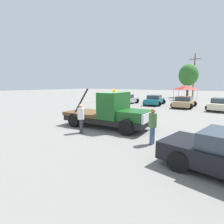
{
  "coord_description": "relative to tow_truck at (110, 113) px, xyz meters",
  "views": [
    {
      "loc": [
        6.78,
        -8.83,
        2.76
      ],
      "look_at": [
        0.5,
        0.0,
        1.05
      ],
      "focal_mm": 28.0,
      "sensor_mm": 36.0,
      "label": 1
    }
  ],
  "objects": [
    {
      "name": "tow_truck",
      "position": [
        0.0,
        0.0,
        0.0
      ],
      "size": [
        5.9,
        2.58,
        2.51
      ],
      "rotation": [
        0.0,
        0.0,
        0.08
      ],
      "color": "black",
      "rests_on": "ground"
    },
    {
      "name": "utility_pole",
      "position": [
        -1.35,
        32.27,
        3.88
      ],
      "size": [
        2.2,
        0.24,
        9.17
      ],
      "color": "brown",
      "rests_on": "ground"
    },
    {
      "name": "parked_car_navy",
      "position": [
        -10.21,
        14.33,
        -0.32
      ],
      "size": [
        2.97,
        4.83,
        1.34
      ],
      "rotation": [
        0.0,
        0.0,
        1.42
      ],
      "color": "navy",
      "rests_on": "ground"
    },
    {
      "name": "person_at_hood",
      "position": [
        -0.68,
        -1.93,
        -0.01
      ],
      "size": [
        0.37,
        0.37,
        1.66
      ],
      "rotation": [
        0.0,
        0.0,
        1.01
      ],
      "color": "#38383D",
      "rests_on": "ground"
    },
    {
      "name": "parked_car_silver",
      "position": [
        -6.56,
        12.98,
        -0.32
      ],
      "size": [
        2.58,
        4.33,
        1.34
      ],
      "rotation": [
        0.0,
        0.0,
        1.55
      ],
      "color": "#B7B7BC",
      "rests_on": "ground"
    },
    {
      "name": "parked_car_teal",
      "position": [
        -2.66,
        13.98,
        -0.32
      ],
      "size": [
        2.91,
        4.83,
        1.34
      ],
      "rotation": [
        0.0,
        0.0,
        1.73
      ],
      "color": "#196670",
      "rests_on": "ground"
    },
    {
      "name": "tree_left",
      "position": [
        -2.26,
        31.38,
        3.78
      ],
      "size": [
        3.96,
        3.96,
        7.07
      ],
      "color": "brown",
      "rests_on": "ground"
    },
    {
      "name": "ground_plane",
      "position": [
        -0.36,
        -0.03,
        -0.96
      ],
      "size": [
        160.0,
        160.0,
        0.0
      ],
      "primitive_type": "plane",
      "color": "gray"
    },
    {
      "name": "parked_car_cream",
      "position": [
        5.13,
        13.16,
        -0.32
      ],
      "size": [
        2.57,
        4.81,
        1.34
      ],
      "rotation": [
        0.0,
        0.0,
        1.52
      ],
      "color": "beige",
      "rests_on": "ground"
    },
    {
      "name": "parked_car_tan",
      "position": [
        1.33,
        13.47,
        -0.32
      ],
      "size": [
        2.61,
        4.7,
        1.34
      ],
      "rotation": [
        0.0,
        0.0,
        1.62
      ],
      "color": "tan",
      "rests_on": "ground"
    },
    {
      "name": "person_near_truck",
      "position": [
        3.41,
        -1.4,
        0.01
      ],
      "size": [
        0.38,
        0.38,
        1.69
      ],
      "rotation": [
        0.0,
        0.0,
        3.12
      ],
      "color": "#475B84",
      "rests_on": "ground"
    },
    {
      "name": "traffic_cone",
      "position": [
        -0.88,
        4.85,
        -0.71
      ],
      "size": [
        0.4,
        0.4,
        0.55
      ],
      "color": "black",
      "rests_on": "ground"
    },
    {
      "name": "canopy_tent_red",
      "position": [
        -0.92,
        23.94,
        1.29
      ],
      "size": [
        3.3,
        3.3,
        2.63
      ],
      "color": "#9E9EA3",
      "rests_on": "ground"
    }
  ]
}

